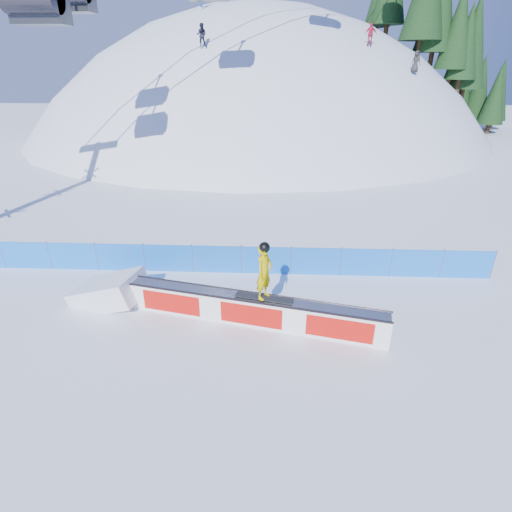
{
  "coord_description": "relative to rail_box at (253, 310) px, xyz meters",
  "views": [
    {
      "loc": [
        2.28,
        -9.98,
        7.8
      ],
      "look_at": [
        1.65,
        3.37,
        1.34
      ],
      "focal_mm": 28.0,
      "sensor_mm": 36.0,
      "label": 1
    }
  ],
  "objects": [
    {
      "name": "treeline",
      "position": [
        20.92,
        41.55,
        9.62
      ],
      "size": [
        20.31,
        11.18,
        20.89
      ],
      "color": "#302013",
      "rests_on": "ground"
    },
    {
      "name": "snow_ramp",
      "position": [
        -5.27,
        1.18,
        -0.51
      ],
      "size": [
        2.88,
        2.14,
        1.61
      ],
      "primitive_type": null,
      "rotation": [
        0.0,
        -0.31,
        -0.22
      ],
      "color": "white",
      "rests_on": "ground"
    },
    {
      "name": "safety_fence",
      "position": [
        -1.67,
        3.51,
        0.09
      ],
      "size": [
        22.05,
        0.05,
        1.3
      ],
      "color": "blue",
      "rests_on": "ground"
    },
    {
      "name": "snow_hill",
      "position": [
        -1.67,
        41.01,
        -18.51
      ],
      "size": [
        64.0,
        64.0,
        64.0
      ],
      "color": "silver",
      "rests_on": "ground"
    },
    {
      "name": "distant_skiers",
      "position": [
        0.75,
        28.47,
        10.16
      ],
      "size": [
        20.0,
        10.11,
        7.19
      ],
      "color": "black",
      "rests_on": "ground"
    },
    {
      "name": "rail_box",
      "position": [
        0.0,
        0.0,
        0.0
      ],
      "size": [
        8.57,
        2.47,
        1.04
      ],
      "rotation": [
        0.0,
        0.0,
        -0.22
      ],
      "color": "white",
      "rests_on": "ground"
    },
    {
      "name": "ground",
      "position": [
        -1.67,
        -0.99,
        -0.51
      ],
      "size": [
        160.0,
        160.0,
        0.0
      ],
      "primitive_type": "plane",
      "color": "white",
      "rests_on": "ground"
    },
    {
      "name": "snowboarder",
      "position": [
        0.35,
        -0.08,
        1.49
      ],
      "size": [
        1.9,
        0.79,
        1.95
      ],
      "rotation": [
        0.0,
        0.0,
        1.04
      ],
      "color": "black",
      "rests_on": "rail_box"
    }
  ]
}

